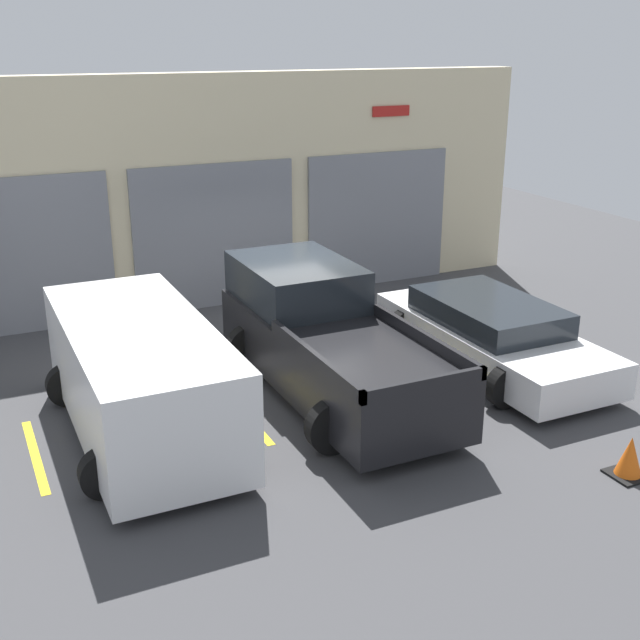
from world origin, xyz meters
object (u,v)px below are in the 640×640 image
(sedan_side, at_px, (140,376))
(traffic_cone, at_px, (630,458))
(sedan_white, at_px, (490,334))
(pickup_truck, at_px, (325,339))

(sedan_side, distance_m, traffic_cone, 6.58)
(sedan_white, relative_size, traffic_cone, 8.58)
(sedan_side, xyz_separation_m, traffic_cone, (5.33, -3.80, -0.64))
(sedan_white, height_order, sedan_side, sedan_side)
(sedan_white, xyz_separation_m, traffic_cone, (-0.65, -3.83, -0.30))
(pickup_truck, distance_m, sedan_side, 3.00)
(sedan_white, bearing_deg, traffic_cone, -99.62)
(sedan_white, distance_m, sedan_side, 5.99)
(pickup_truck, xyz_separation_m, sedan_side, (-2.99, -0.31, 0.04))
(pickup_truck, bearing_deg, sedan_side, -174.16)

